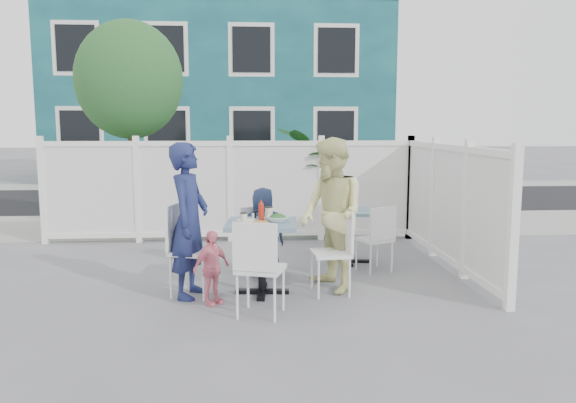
{
  "coord_description": "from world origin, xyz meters",
  "views": [
    {
      "loc": [
        0.41,
        -6.48,
        1.86
      ],
      "look_at": [
        0.85,
        -0.05,
        0.97
      ],
      "focal_mm": 35.0,
      "sensor_mm": 36.0,
      "label": 1
    }
  ],
  "objects": [
    {
      "name": "near_sidewalk",
      "position": [
        0.0,
        3.8,
        0.01
      ],
      "size": [
        24.0,
        2.6,
        0.01
      ],
      "primitive_type": "cube",
      "color": "gray",
      "rests_on": "ground"
    },
    {
      "name": "salt_shaker",
      "position": [
        0.44,
        -0.24,
        0.83
      ],
      "size": [
        0.03,
        0.03,
        0.06
      ],
      "primitive_type": "cylinder",
      "color": "white",
      "rests_on": "main_table"
    },
    {
      "name": "chair_back",
      "position": [
        0.43,
        0.35,
        0.49
      ],
      "size": [
        0.49,
        0.48,
        0.84
      ],
      "rotation": [
        0.0,
        0.0,
        3.52
      ],
      "color": "white",
      "rests_on": "ground"
    },
    {
      "name": "ground",
      "position": [
        0.0,
        0.0,
        0.0
      ],
      "size": [
        80.0,
        80.0,
        0.0
      ],
      "primitive_type": "plane",
      "color": "slate"
    },
    {
      "name": "woman",
      "position": [
        1.31,
        -0.38,
        0.86
      ],
      "size": [
        0.89,
        1.0,
        1.72
      ],
      "primitive_type": "imported",
      "rotation": [
        0.0,
        0.0,
        -1.24
      ],
      "color": "#D9D84A",
      "rests_on": "ground"
    },
    {
      "name": "main_table",
      "position": [
        0.53,
        -0.45,
        0.62
      ],
      "size": [
        0.81,
        0.81,
        0.8
      ],
      "rotation": [
        0.0,
        0.0,
        -0.08
      ],
      "color": "#3F617D",
      "rests_on": "ground"
    },
    {
      "name": "boy",
      "position": [
        0.57,
        0.33,
        0.55
      ],
      "size": [
        0.57,
        0.4,
        1.1
      ],
      "primitive_type": "imported",
      "rotation": [
        0.0,
        0.0,
        3.24
      ],
      "color": "#1F2D4D",
      "rests_on": "ground"
    },
    {
      "name": "far_sidewalk",
      "position": [
        0.0,
        10.6,
        0.01
      ],
      "size": [
        24.0,
        1.6,
        0.01
      ],
      "primitive_type": "cube",
      "color": "gray",
      "rests_on": "ground"
    },
    {
      "name": "spare_table",
      "position": [
        1.76,
        0.88,
        0.56
      ],
      "size": [
        0.78,
        0.78,
        0.72
      ],
      "rotation": [
        0.0,
        0.0,
        -0.15
      ],
      "color": "#3F617D",
      "rests_on": "ground"
    },
    {
      "name": "fence_right",
      "position": [
        3.0,
        0.6,
        0.78
      ],
      "size": [
        0.08,
        3.66,
        1.6
      ],
      "rotation": [
        0.0,
        0.0,
        1.57
      ],
      "color": "white",
      "rests_on": "ground"
    },
    {
      "name": "utility_cabinet",
      "position": [
        -2.36,
        4.0,
        0.6
      ],
      "size": [
        0.66,
        0.49,
        1.19
      ],
      "primitive_type": "cube",
      "rotation": [
        0.0,
        0.0,
        0.04
      ],
      "color": "gold",
      "rests_on": "ground"
    },
    {
      "name": "chair_left",
      "position": [
        -0.3,
        -0.43,
        0.58
      ],
      "size": [
        0.54,
        0.56,
        1.0
      ],
      "rotation": [
        0.0,
        0.0,
        -1.84
      ],
      "color": "white",
      "rests_on": "ground"
    },
    {
      "name": "potted_shrub_a",
      "position": [
        -0.15,
        3.1,
        0.79
      ],
      "size": [
        1.26,
        1.26,
        1.59
      ],
      "primitive_type": "imported",
      "rotation": [
        0.0,
        0.0,
        2.34
      ],
      "color": "#1D502A",
      "rests_on": "ground"
    },
    {
      "name": "salad_bowl",
      "position": [
        0.71,
        -0.43,
        0.83
      ],
      "size": [
        0.24,
        0.24,
        0.06
      ],
      "primitive_type": "imported",
      "color": "white",
      "rests_on": "main_table"
    },
    {
      "name": "chair_right",
      "position": [
        1.37,
        -0.5,
        0.54
      ],
      "size": [
        0.44,
        0.45,
        0.93
      ],
      "rotation": [
        0.0,
        0.0,
        1.65
      ],
      "color": "white",
      "rests_on": "ground"
    },
    {
      "name": "street",
      "position": [
        0.0,
        7.5,
        0.0
      ],
      "size": [
        24.0,
        5.0,
        0.01
      ],
      "primitive_type": "cube",
      "color": "black",
      "rests_on": "ground"
    },
    {
      "name": "fence_back",
      "position": [
        0.1,
        2.4,
        0.78
      ],
      "size": [
        5.86,
        0.08,
        1.6
      ],
      "color": "white",
      "rests_on": "ground"
    },
    {
      "name": "chair_near",
      "position": [
        0.48,
        -1.24,
        0.55
      ],
      "size": [
        0.53,
        0.52,
        0.95
      ],
      "rotation": [
        0.0,
        0.0,
        -0.3
      ],
      "color": "white",
      "rests_on": "ground"
    },
    {
      "name": "tree",
      "position": [
        -1.6,
        3.3,
        2.59
      ],
      "size": [
        1.8,
        1.62,
        3.59
      ],
      "color": "#382316",
      "rests_on": "ground"
    },
    {
      "name": "potted_shrub_b",
      "position": [
        1.57,
        3.0,
        0.89
      ],
      "size": [
        1.71,
        1.87,
        1.79
      ],
      "primitive_type": "imported",
      "rotation": [
        0.0,
        0.0,
        4.93
      ],
      "color": "#1D502A",
      "rests_on": "ground"
    },
    {
      "name": "coffee_cup_a",
      "position": [
        0.34,
        -0.52,
        0.85
      ],
      "size": [
        0.07,
        0.07,
        0.11
      ],
      "primitive_type": "cylinder",
      "color": "beige",
      "rests_on": "main_table"
    },
    {
      "name": "plate_side",
      "position": [
        0.36,
        -0.37,
        0.81
      ],
      "size": [
        0.2,
        0.2,
        0.01
      ],
      "primitive_type": "cylinder",
      "color": "white",
      "rests_on": "main_table"
    },
    {
      "name": "coffee_cup_b",
      "position": [
        0.62,
        -0.25,
        0.86
      ],
      "size": [
        0.09,
        0.09,
        0.13
      ],
      "primitive_type": "cylinder",
      "color": "beige",
      "rests_on": "main_table"
    },
    {
      "name": "building",
      "position": [
        -0.5,
        14.0,
        3.0
      ],
      "size": [
        11.0,
        6.0,
        6.0
      ],
      "color": "#134752",
      "rests_on": "ground"
    },
    {
      "name": "plate_main",
      "position": [
        0.51,
        -0.6,
        0.81
      ],
      "size": [
        0.22,
        0.22,
        0.01
      ],
      "primitive_type": "cylinder",
      "color": "white",
      "rests_on": "main_table"
    },
    {
      "name": "ketchup_bottle",
      "position": [
        0.53,
        -0.38,
        0.9
      ],
      "size": [
        0.06,
        0.06,
        0.19
      ],
      "primitive_type": "cylinder",
      "color": "red",
      "rests_on": "main_table"
    },
    {
      "name": "man",
      "position": [
        -0.25,
        -0.49,
        0.84
      ],
      "size": [
        0.53,
        0.69,
        1.67
      ],
      "primitive_type": "imported",
      "rotation": [
        0.0,
        0.0,
        1.33
      ],
      "color": "navy",
      "rests_on": "ground"
    },
    {
      "name": "toddler",
      "position": [
        0.0,
        -0.8,
        0.39
      ],
      "size": [
        0.46,
        0.45,
        0.78
      ],
      "primitive_type": "imported",
      "rotation": [
        0.0,
        0.0,
        0.77
      ],
      "color": "pink",
      "rests_on": "ground"
    },
    {
      "name": "pepper_shaker",
      "position": [
        0.46,
        -0.17,
        0.83
      ],
      "size": [
        0.03,
        0.03,
        0.07
      ],
      "primitive_type": "cylinder",
      "color": "black",
      "rests_on": "main_table"
    },
    {
      "name": "chair_spare",
      "position": [
        2.01,
        0.33,
        0.49
      ],
      "size": [
        0.5,
        0.49,
        0.85
      ],
      "rotation": [
        0.0,
        0.0,
        0.41
      ],
      "color": "white",
      "rests_on": "ground"
    }
  ]
}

